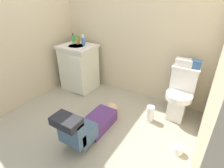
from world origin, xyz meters
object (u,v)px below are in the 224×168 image
Objects in this scene: bottle_green at (78,39)px; paper_towel_roll at (150,114)px; tissue_box at (184,62)px; toilet at (180,94)px; bottle_white at (83,39)px; vanity_cabinet at (79,67)px; toiletry_bag at (196,64)px; person_plumber at (90,124)px; faucet at (82,41)px; toilet_paper_roll at (178,150)px; bottle_blue at (83,42)px; soap_dispenser at (73,39)px; bottle_amber at (78,41)px.

paper_towel_roll is (1.60, -0.41, -0.77)m from bottle_green.
tissue_box is 0.84m from paper_towel_roll.
bottle_white is at bearing 178.02° from toilet.
vanity_cabinet is 3.57× the size of paper_towel_roll.
person_plumber is at bearing -131.42° from toiletry_bag.
faucet reaches higher than toilet.
paper_towel_roll is at bearing 140.92° from toilet_paper_roll.
toiletry_bag is at bearing 48.58° from person_plumber.
bottle_white reaches higher than bottle_blue.
toilet is at bearing -2.87° from bottle_green.
tissue_box is at bearing 58.12° from paper_towel_roll.
toilet is 3.41× the size of tissue_box.
person_plumber is at bearing -46.10° from bottle_green.
soap_dispenser is (-1.94, -0.03, 0.09)m from tissue_box.
tissue_box is at bearing 5.15° from vanity_cabinet.
person_plumber is at bearing -44.59° from vanity_cabinet.
bottle_blue is (0.06, -0.06, -0.02)m from bottle_white.
toilet is 0.44m from tissue_box.
paper_towel_roll is (1.49, -0.25, -0.30)m from vanity_cabinet.
bottle_white is at bearing -27.32° from faucet.
soap_dispenser is 1.50× the size of bottle_amber.
soap_dispenser is 1.89m from paper_towel_roll.
bottle_green is at bearing 133.90° from person_plumber.
bottle_amber is (0.06, -0.09, -0.01)m from bottle_green.
bottle_amber is at bearing 174.72° from bottle_blue.
soap_dispenser is 1.34× the size of bottle_blue.
bottle_amber is at bearing -53.83° from bottle_green.
person_plumber reaches higher than paper_towel_roll.
vanity_cabinet reaches higher than toilet.
toilet is 1.79m from vanity_cabinet.
toiletry_bag is 0.75× the size of soap_dispenser.
bottle_green is at bearing 177.13° from toilet.
soap_dispenser is at bearing 137.11° from person_plumber.
bottle_green is at bearing 171.15° from faucet.
paper_towel_roll is 2.09× the size of toilet_paper_roll.
person_plumber is at bearing -49.55° from bottle_blue.
faucet is 0.60× the size of soap_dispenser.
vanity_cabinet is 6.59× the size of bottle_blue.
bottle_amber is at bearing 160.36° from toilet_paper_roll.
paper_towel_roll is (1.50, -0.40, -0.76)m from faucet.
tissue_box is at bearing 0.99° from bottle_white.
tissue_box reaches higher than person_plumber.
bottle_blue is at bearing 159.36° from toilet_paper_roll.
person_plumber is 0.87m from paper_towel_roll.
bottle_blue is at bearing -179.87° from toilet.
bottle_amber is 1.00× the size of toilet_paper_roll.
person_plumber is at bearing -42.89° from soap_dispenser.
person_plumber reaches higher than toilet_paper_roll.
toiletry_bag is 1.00× the size of bottle_blue.
bottle_blue is (0.10, 0.06, 0.46)m from vanity_cabinet.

